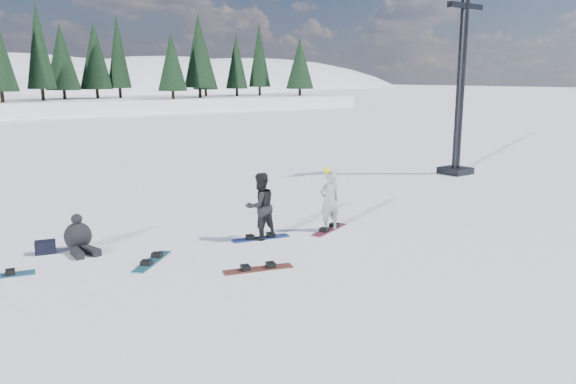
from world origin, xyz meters
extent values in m
plane|color=white|center=(0.00, 0.00, 0.00)|extent=(420.00, 420.00, 0.00)
ellipsoid|color=white|center=(110.00, 185.00, -13.86)|extent=(156.00, 120.00, 50.40)
ellipsoid|color=white|center=(60.00, 150.00, -12.38)|extent=(117.00, 90.00, 45.00)
cone|color=black|center=(5.43, 55.00, 5.25)|extent=(3.20, 3.20, 7.50)
cone|color=black|center=(9.05, 55.00, 5.25)|extent=(3.20, 3.20, 7.50)
cone|color=black|center=(12.67, 55.00, 5.25)|extent=(3.20, 3.20, 7.50)
cone|color=black|center=(16.29, 55.00, 5.25)|extent=(3.20, 3.20, 7.50)
cone|color=black|center=(19.90, 55.00, 5.25)|extent=(3.20, 3.20, 7.50)
cone|color=black|center=(23.52, 55.00, 5.25)|extent=(3.20, 3.20, 7.50)
cone|color=black|center=(27.14, 55.00, 5.25)|extent=(3.20, 3.20, 7.50)
cone|color=black|center=(30.76, 55.00, 5.25)|extent=(3.20, 3.20, 7.50)
cone|color=black|center=(34.38, 55.00, 5.25)|extent=(3.20, 3.20, 7.50)
cone|color=black|center=(38.00, 55.00, 5.25)|extent=(3.20, 3.20, 7.50)
cylinder|color=black|center=(12.28, 3.94, 3.68)|extent=(0.33, 0.33, 7.36)
cube|color=black|center=(12.28, 3.94, 6.81)|extent=(2.03, 0.32, 0.23)
cube|color=black|center=(12.28, 3.94, 0.14)|extent=(1.15, 1.15, 0.28)
imported|color=gray|center=(2.27, -0.03, 0.81)|extent=(0.63, 0.45, 1.61)
sphere|color=#FFE80D|center=(2.07, -0.15, 1.67)|extent=(0.18, 0.18, 0.18)
imported|color=black|center=(0.32, 0.32, 0.85)|extent=(0.86, 0.68, 1.70)
ellipsoid|color=black|center=(-3.74, 1.94, 0.35)|extent=(0.71, 0.63, 0.67)
sphere|color=black|center=(-3.74, 1.94, 0.77)|extent=(0.26, 0.26, 0.26)
cube|color=black|center=(-3.58, 1.47, 0.09)|extent=(0.33, 0.61, 0.17)
cube|color=black|center=(-3.90, 1.47, 0.09)|extent=(0.17, 0.59, 0.17)
cube|color=black|center=(-4.44, 2.14, 0.15)|extent=(0.50, 0.39, 0.30)
cube|color=maroon|center=(2.27, -0.03, 0.01)|extent=(1.49, 0.85, 0.03)
cube|color=navy|center=(0.32, 0.32, 0.01)|extent=(1.53, 0.57, 0.03)
cube|color=maroon|center=(-0.95, -1.64, 0.01)|extent=(1.52, 0.65, 0.03)
cube|color=#166679|center=(-2.63, 0.14, 0.01)|extent=(1.26, 1.25, 0.03)
camera|label=1|loc=(-6.88, -11.38, 4.04)|focal=35.00mm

